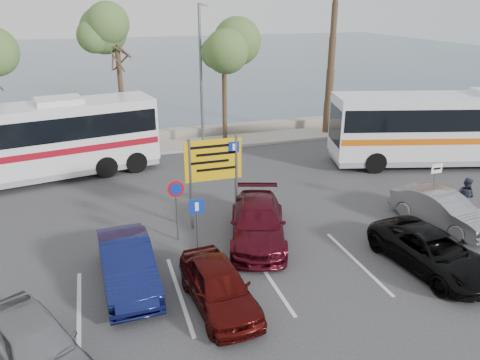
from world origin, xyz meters
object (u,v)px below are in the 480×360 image
object	(u,v)px
car_red	(219,286)
pedestrian_far	(465,196)
direction_sign	(213,167)
car_silver_a	(35,346)
coach_bus_left	(22,146)
suv_black	(433,251)
coach_bus_right	(454,131)
car_silver_b	(442,209)
car_blue	(127,264)
street_lamp_right	(201,70)
car_maroon	(258,223)

from	to	relation	value
car_red	pedestrian_far	distance (m)	11.57
direction_sign	car_silver_a	bearing A→B (deg)	-133.85
coach_bus_left	suv_black	size ratio (longest dim) A/B	2.85
coach_bus_right	car_red	xyz separation A→B (m)	(-15.20, -8.41, -1.19)
coach_bus_right	car_silver_b	xyz separation A→B (m)	(-5.52, -6.01, -1.17)
car_silver_b	car_blue	bearing A→B (deg)	168.83
direction_sign	car_red	size ratio (longest dim) A/B	0.93
coach_bus_left	coach_bus_right	world-z (taller)	coach_bus_right
coach_bus_left	car_blue	world-z (taller)	coach_bus_left
coach_bus_left	car_silver_b	size ratio (longest dim) A/B	3.14
pedestrian_far	direction_sign	bearing A→B (deg)	56.07
street_lamp_right	coach_bus_right	distance (m)	14.17
street_lamp_right	coach_bus_right	bearing A→B (deg)	-30.33
car_red	pedestrian_far	world-z (taller)	pedestrian_far
car_blue	direction_sign	bearing A→B (deg)	39.45
car_silver_a	car_blue	distance (m)	3.87
street_lamp_right	car_silver_b	bearing A→B (deg)	-63.54
car_silver_a	direction_sign	bearing A→B (deg)	19.60
car_silver_b	pedestrian_far	size ratio (longest dim) A/B	2.52
suv_black	car_silver_b	distance (m)	3.57
car_red	suv_black	bearing A→B (deg)	-5.87
car_silver_a	car_maroon	xyz separation A→B (m)	(7.20, 4.55, -0.01)
street_lamp_right	car_maroon	distance (m)	12.66
car_silver_b	pedestrian_far	world-z (taller)	pedestrian_far
direction_sign	suv_black	size ratio (longest dim) A/B	0.79
car_blue	car_silver_b	world-z (taller)	car_blue
coach_bus_left	suv_black	world-z (taller)	coach_bus_left
car_silver_a	pedestrian_far	bearing A→B (deg)	-12.33
car_silver_a	car_red	bearing A→B (deg)	-13.18
car_blue	car_silver_b	xyz separation A→B (m)	(12.08, 0.51, -0.04)
coach_bus_left	car_maroon	bearing A→B (deg)	-45.97
car_silver_b	car_red	bearing A→B (deg)	-179.65
street_lamp_right	pedestrian_far	world-z (taller)	street_lamp_right
car_silver_a	car_red	xyz separation A→B (m)	(4.80, 1.14, -0.05)
direction_sign	car_maroon	size ratio (longest dim) A/B	0.75
street_lamp_right	suv_black	distance (m)	16.58
street_lamp_right	pedestrian_far	bearing A→B (deg)	-57.42
direction_sign	car_maroon	xyz separation A→B (m)	(1.20, -1.70, -1.73)
coach_bus_right	car_maroon	world-z (taller)	coach_bus_right
suv_black	car_blue	bearing A→B (deg)	161.55
direction_sign	pedestrian_far	size ratio (longest dim) A/B	2.20
car_red	direction_sign	bearing A→B (deg)	72.11
street_lamp_right	pedestrian_far	xyz separation A→B (m)	(8.00, -12.52, -3.78)
suv_black	car_silver_b	world-z (taller)	car_silver_b
pedestrian_far	car_silver_b	bearing A→B (deg)	86.86
street_lamp_right	car_red	world-z (taller)	street_lamp_right
coach_bus_right	car_silver_b	bearing A→B (deg)	-132.58
car_silver_a	suv_black	bearing A→B (deg)	-21.86
coach_bus_right	car_maroon	distance (m)	13.79
coach_bus_left	car_red	bearing A→B (deg)	-63.09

